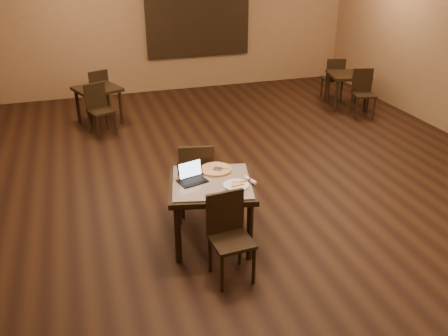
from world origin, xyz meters
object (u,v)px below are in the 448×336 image
object	(u,v)px
chair_main_near	(229,231)
other_table_a_chair_near	(363,90)
other_table_b	(98,94)
other_table_a	(348,79)
chair_main_far	(196,175)
laptop	(191,176)
pizza_pan	(216,170)
tiled_table	(212,190)
other_table_b_chair_far	(98,90)
other_table_b_chair_near	(99,106)
other_table_a_chair_far	(334,76)

from	to	relation	value
chair_main_near	other_table_a_chair_near	size ratio (longest dim) A/B	1.00
other_table_b	other_table_a	bearing A→B (deg)	-27.58
chair_main_far	laptop	size ratio (longest dim) A/B	2.87
pizza_pan	other_table_b	size ratio (longest dim) A/B	0.40
tiled_table	other_table_b_chair_far	bearing A→B (deg)	113.36
other_table_b	other_table_b_chair_far	xyz separation A→B (m)	(0.03, 0.52, -0.07)
other_table_b	other_table_b_chair_far	world-z (taller)	other_table_b_chair_far
laptop	other_table_b_chair_near	distance (m)	3.81
pizza_pan	other_table_b	xyz separation A→B (m)	(-1.04, 4.10, -0.20)
other_table_b_chair_near	laptop	bearing A→B (deg)	-99.83
other_table_a_chair_near	other_table_b_chair_far	xyz separation A→B (m)	(-4.88, 1.60, -0.01)
laptop	pizza_pan	bearing A→B (deg)	8.92
laptop	other_table_b	world-z (taller)	laptop
other_table_a	other_table_a_chair_far	size ratio (longest dim) A/B	1.00
chair_main_far	other_table_b_chair_near	size ratio (longest dim) A/B	1.09
other_table_b	other_table_a_chair_far	bearing A→B (deg)	-21.40
chair_main_far	other_table_a_chair_near	size ratio (longest dim) A/B	1.07
chair_main_far	pizza_pan	distance (m)	0.46
other_table_a_chair_near	other_table_b	distance (m)	5.03
chair_main_far	pizza_pan	size ratio (longest dim) A/B	2.57
other_table_a_chair_far	other_table_b	xyz separation A→B (m)	(-4.87, 0.01, 0.06)
laptop	other_table_a_chair_near	xyz separation A→B (m)	(4.19, 3.17, -0.31)
pizza_pan	other_table_b	world-z (taller)	pizza_pan
chair_main_near	other_table_b_chair_far	xyz separation A→B (m)	(-0.89, 5.48, -0.01)
other_table_a	other_table_b	xyz separation A→B (m)	(-4.89, 0.54, -0.01)
other_table_a_chair_near	other_table_b_chair_near	world-z (taller)	other_table_a_chair_near
other_table_b_chair_near	other_table_b_chair_far	xyz separation A→B (m)	(0.06, 1.05, 0.00)
chair_main_near	other_table_a	world-z (taller)	chair_main_near
chair_main_far	other_table_a_chair_near	world-z (taller)	chair_main_far
laptop	other_table_b_chair_near	bearing A→B (deg)	86.22
tiled_table	other_table_b_chair_far	xyz separation A→B (m)	(-0.89, 4.86, -0.16)
chair_main_near	other_table_b_chair_near	distance (m)	4.54
tiled_table	other_table_a_chair_far	distance (m)	5.86
tiled_table	other_table_b_chair_near	world-z (taller)	other_table_b_chair_near
chair_main_near	other_table_a_chair_far	world-z (taller)	chair_main_near
chair_main_far	pizza_pan	xyz separation A→B (m)	(0.14, -0.38, 0.22)
chair_main_near	other_table_a_chair_far	size ratio (longest dim) A/B	1.00
other_table_a	other_table_a_chair_near	bearing A→B (deg)	-74.23
tiled_table	pizza_pan	size ratio (longest dim) A/B	2.93
chair_main_near	laptop	world-z (taller)	laptop
chair_main_near	other_table_b	bearing A→B (deg)	95.97
other_table_a	other_table_b_chair_near	bearing A→B (deg)	-166.50
other_table_a	other_table_b_chair_far	size ratio (longest dim) A/B	1.01
pizza_pan	other_table_a	size ratio (longest dim) A/B	0.42
other_table_a_chair_far	other_table_b_chair_far	world-z (taller)	other_table_a_chair_far
other_table_b_chair_near	other_table_a	bearing A→B (deg)	-21.47
tiled_table	other_table_b_chair_near	distance (m)	3.94
other_table_b_chair_near	other_table_b_chair_far	distance (m)	1.05
other_table_a_chair_near	laptop	bearing A→B (deg)	-129.16
chair_main_far	other_table_b_chair_near	xyz separation A→B (m)	(-0.93, 3.20, -0.04)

